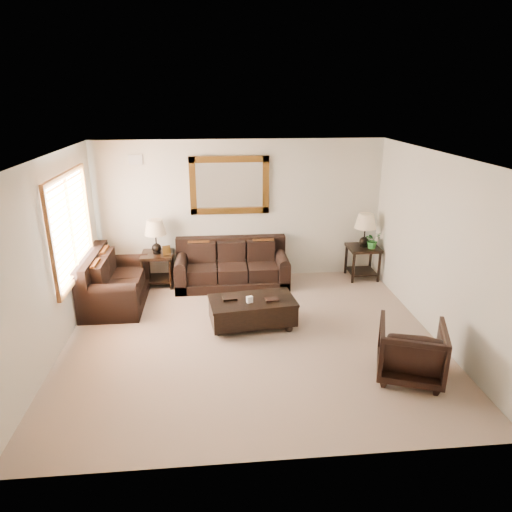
{
  "coord_description": "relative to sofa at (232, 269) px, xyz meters",
  "views": [
    {
      "loc": [
        -0.5,
        -6.1,
        3.48
      ],
      "look_at": [
        0.13,
        0.6,
        1.08
      ],
      "focal_mm": 32.0,
      "sensor_mm": 36.0,
      "label": 1
    }
  ],
  "objects": [
    {
      "name": "loveseat",
      "position": [
        -2.11,
        -0.67,
        0.02
      ],
      "size": [
        0.97,
        1.63,
        0.92
      ],
      "rotation": [
        0.0,
        0.0,
        1.57
      ],
      "color": "black",
      "rests_on": "room"
    },
    {
      "name": "potted_plant",
      "position": [
        2.73,
        -0.03,
        0.47
      ],
      "size": [
        0.38,
        0.41,
        0.26
      ],
      "primitive_type": "imported",
      "rotation": [
        0.0,
        0.0,
        0.32
      ],
      "color": "#216021",
      "rests_on": "end_table_right"
    },
    {
      "name": "coffee_table",
      "position": [
        0.24,
        -1.73,
        -0.03
      ],
      "size": [
        1.41,
        0.87,
        0.56
      ],
      "rotation": [
        0.0,
        0.0,
        0.12
      ],
      "color": "black",
      "rests_on": "room"
    },
    {
      "name": "end_table_right",
      "position": [
        2.6,
        0.08,
        0.54
      ],
      "size": [
        0.6,
        0.6,
        1.32
      ],
      "color": "black",
      "rests_on": "room"
    },
    {
      "name": "mirror",
      "position": [
        -0.0,
        0.39,
        1.54
      ],
      "size": [
        1.5,
        0.06,
        1.1
      ],
      "color": "#462C0E",
      "rests_on": "room"
    },
    {
      "name": "window",
      "position": [
        -2.5,
        -1.18,
        1.24
      ],
      "size": [
        0.07,
        1.96,
        1.66
      ],
      "color": "white",
      "rests_on": "room"
    },
    {
      "name": "room",
      "position": [
        0.2,
        -2.08,
        1.04
      ],
      "size": [
        5.51,
        5.01,
        2.71
      ],
      "color": "gray",
      "rests_on": "ground"
    },
    {
      "name": "air_vent",
      "position": [
        -1.7,
        0.4,
        2.04
      ],
      "size": [
        0.25,
        0.02,
        0.18
      ],
      "primitive_type": "cube",
      "color": "#999999",
      "rests_on": "room"
    },
    {
      "name": "end_table_left",
      "position": [
        -1.4,
        0.09,
        0.53
      ],
      "size": [
        0.59,
        0.59,
        1.29
      ],
      "color": "black",
      "rests_on": "room"
    },
    {
      "name": "armchair",
      "position": [
        2.15,
        -3.29,
        0.1
      ],
      "size": [
        1.01,
        0.98,
        0.83
      ],
      "primitive_type": "imported",
      "rotation": [
        0.0,
        0.0,
        2.79
      ],
      "color": "black",
      "rests_on": "floor"
    },
    {
      "name": "sofa",
      "position": [
        0.0,
        0.0,
        0.0
      ],
      "size": [
        2.12,
        0.92,
        0.87
      ],
      "color": "black",
      "rests_on": "room"
    }
  ]
}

